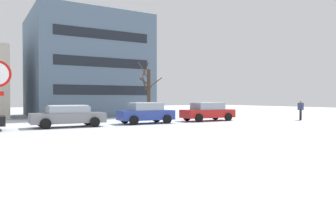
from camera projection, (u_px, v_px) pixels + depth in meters
name	position (u px, v px, depth m)	size (l,w,h in m)	color
ground_plane	(20.00, 153.00, 10.86)	(120.00, 120.00, 0.00)	white
road_surface	(10.00, 140.00, 14.06)	(80.00, 9.44, 0.00)	silver
parked_car_gray	(68.00, 116.00, 20.54)	(4.60, 2.11, 1.39)	slate
parked_car_blue	(146.00, 113.00, 23.47)	(4.05, 2.08, 1.54)	#283D93
parked_car_red	(208.00, 111.00, 26.26)	(4.47, 2.10, 1.51)	red
pedestrian_crossing	(301.00, 109.00, 27.17)	(0.48, 0.41, 1.68)	black
tree_far_left	(148.00, 92.00, 28.08)	(1.97, 1.95, 5.04)	#423326
building_far_right	(86.00, 67.00, 35.00)	(11.38, 11.28, 10.53)	slate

